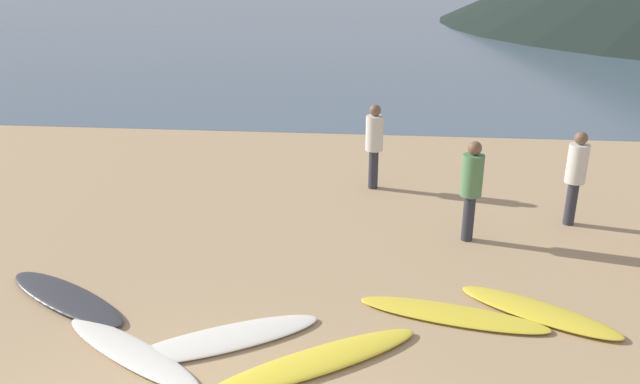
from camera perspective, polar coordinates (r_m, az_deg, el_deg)
ground_plane at (r=14.41m, az=-1.84°, el=2.59°), size 120.00×120.00×0.20m
ocean_water at (r=66.02m, az=4.09°, el=17.02°), size 140.00×100.00×0.01m
surfboard_0 at (r=9.29m, az=-22.19°, el=-8.92°), size 2.32×1.70×0.10m
surfboard_1 at (r=7.91m, az=-16.92°, el=-13.79°), size 2.22×1.61×0.09m
surfboard_2 at (r=7.89m, az=-8.82°, el=-13.14°), size 2.45×1.68×0.08m
surfboard_3 at (r=7.43m, az=-0.32°, el=-15.20°), size 2.53×1.88×0.10m
surfboard_4 at (r=8.45m, az=12.00°, el=-10.89°), size 2.51×1.05×0.08m
surfboard_5 at (r=8.79m, az=19.31°, el=-10.26°), size 2.10×1.55×0.10m
person_0 at (r=10.27m, az=13.68°, el=0.80°), size 0.34×0.34×1.69m
person_1 at (r=11.45m, az=22.36°, el=1.80°), size 0.34×0.34×1.67m
person_3 at (r=12.36m, az=4.98°, el=4.78°), size 0.35×0.35×1.71m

